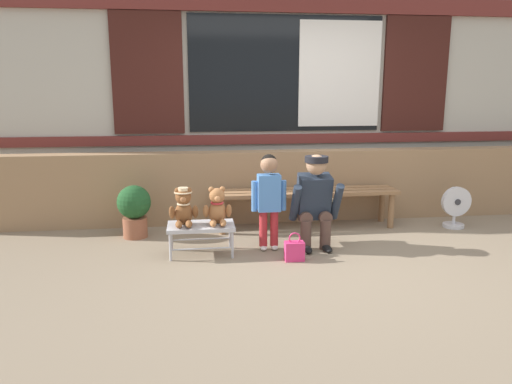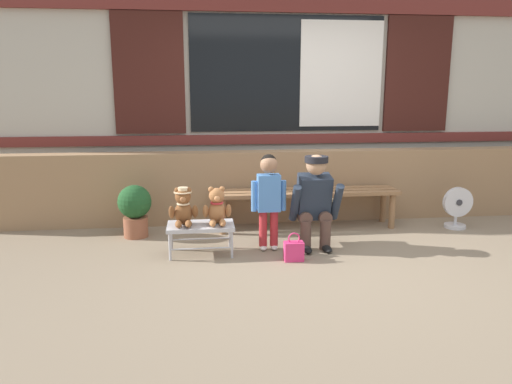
{
  "view_description": "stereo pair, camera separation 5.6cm",
  "coord_description": "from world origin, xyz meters",
  "px_view_note": "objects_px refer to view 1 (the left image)",
  "views": [
    {
      "loc": [
        -1.17,
        -4.29,
        1.59
      ],
      "look_at": [
        -0.55,
        0.53,
        0.55
      ],
      "focal_mm": 34.38,
      "sensor_mm": 36.0,
      "label": 1
    },
    {
      "loc": [
        -1.12,
        -4.3,
        1.59
      ],
      "look_at": [
        -0.55,
        0.53,
        0.55
      ],
      "focal_mm": 34.38,
      "sensor_mm": 36.0,
      "label": 2
    }
  ],
  "objects_px": {
    "teddy_bear_with_hat": "(184,207)",
    "floor_fan": "(456,207)",
    "wooden_bench_long": "(306,196)",
    "small_display_bench": "(201,228)",
    "adult_crouching": "(315,201)",
    "teddy_bear_plain": "(217,207)",
    "child_standing": "(269,191)",
    "handbag_on_ground": "(294,250)",
    "potted_plant": "(134,208)"
  },
  "relations": [
    {
      "from": "teddy_bear_with_hat",
      "to": "adult_crouching",
      "type": "distance_m",
      "value": 1.31
    },
    {
      "from": "teddy_bear_plain",
      "to": "child_standing",
      "type": "xyz_separation_m",
      "value": [
        0.51,
        0.06,
        0.13
      ]
    },
    {
      "from": "child_standing",
      "to": "wooden_bench_long",
      "type": "bearing_deg",
      "value": 52.95
    },
    {
      "from": "child_standing",
      "to": "handbag_on_ground",
      "type": "bearing_deg",
      "value": -61.42
    },
    {
      "from": "child_standing",
      "to": "floor_fan",
      "type": "distance_m",
      "value": 2.33
    },
    {
      "from": "teddy_bear_with_hat",
      "to": "floor_fan",
      "type": "bearing_deg",
      "value": 10.22
    },
    {
      "from": "potted_plant",
      "to": "handbag_on_ground",
      "type": "bearing_deg",
      "value": -31.1
    },
    {
      "from": "small_display_bench",
      "to": "teddy_bear_with_hat",
      "type": "xyz_separation_m",
      "value": [
        -0.16,
        0.0,
        0.21
      ]
    },
    {
      "from": "wooden_bench_long",
      "to": "small_display_bench",
      "type": "xyz_separation_m",
      "value": [
        -1.21,
        -0.78,
        -0.11
      ]
    },
    {
      "from": "wooden_bench_long",
      "to": "floor_fan",
      "type": "bearing_deg",
      "value": -7.53
    },
    {
      "from": "handbag_on_ground",
      "to": "teddy_bear_with_hat",
      "type": "bearing_deg",
      "value": 164.16
    },
    {
      "from": "small_display_bench",
      "to": "potted_plant",
      "type": "distance_m",
      "value": 0.96
    },
    {
      "from": "wooden_bench_long",
      "to": "adult_crouching",
      "type": "height_order",
      "value": "adult_crouching"
    },
    {
      "from": "wooden_bench_long",
      "to": "child_standing",
      "type": "xyz_separation_m",
      "value": [
        -0.55,
        -0.72,
        0.22
      ]
    },
    {
      "from": "child_standing",
      "to": "teddy_bear_with_hat",
      "type": "bearing_deg",
      "value": -175.92
    },
    {
      "from": "teddy_bear_with_hat",
      "to": "potted_plant",
      "type": "relative_size",
      "value": 0.64
    },
    {
      "from": "handbag_on_ground",
      "to": "teddy_bear_plain",
      "type": "bearing_deg",
      "value": 157.58
    },
    {
      "from": "teddy_bear_plain",
      "to": "wooden_bench_long",
      "type": "bearing_deg",
      "value": 36.55
    },
    {
      "from": "adult_crouching",
      "to": "floor_fan",
      "type": "height_order",
      "value": "adult_crouching"
    },
    {
      "from": "handbag_on_ground",
      "to": "adult_crouching",
      "type": "bearing_deg",
      "value": 52.56
    },
    {
      "from": "small_display_bench",
      "to": "child_standing",
      "type": "bearing_deg",
      "value": 5.23
    },
    {
      "from": "wooden_bench_long",
      "to": "adult_crouching",
      "type": "distance_m",
      "value": 0.71
    },
    {
      "from": "teddy_bear_plain",
      "to": "adult_crouching",
      "type": "bearing_deg",
      "value": 4.8
    },
    {
      "from": "small_display_bench",
      "to": "floor_fan",
      "type": "distance_m",
      "value": 2.97
    },
    {
      "from": "teddy_bear_plain",
      "to": "teddy_bear_with_hat",
      "type": "bearing_deg",
      "value": 179.87
    },
    {
      "from": "floor_fan",
      "to": "handbag_on_ground",
      "type": "bearing_deg",
      "value": -157.72
    },
    {
      "from": "wooden_bench_long",
      "to": "floor_fan",
      "type": "relative_size",
      "value": 4.37
    },
    {
      "from": "teddy_bear_plain",
      "to": "child_standing",
      "type": "bearing_deg",
      "value": 6.71
    },
    {
      "from": "child_standing",
      "to": "adult_crouching",
      "type": "bearing_deg",
      "value": 2.73
    },
    {
      "from": "wooden_bench_long",
      "to": "floor_fan",
      "type": "distance_m",
      "value": 1.73
    },
    {
      "from": "wooden_bench_long",
      "to": "teddy_bear_with_hat",
      "type": "relative_size",
      "value": 5.78
    },
    {
      "from": "wooden_bench_long",
      "to": "child_standing",
      "type": "distance_m",
      "value": 0.93
    },
    {
      "from": "adult_crouching",
      "to": "small_display_bench",
      "type": "bearing_deg",
      "value": -175.8
    },
    {
      "from": "teddy_bear_with_hat",
      "to": "teddy_bear_plain",
      "type": "relative_size",
      "value": 1.0
    },
    {
      "from": "child_standing",
      "to": "handbag_on_ground",
      "type": "height_order",
      "value": "child_standing"
    },
    {
      "from": "child_standing",
      "to": "potted_plant",
      "type": "bearing_deg",
      "value": 156.63
    },
    {
      "from": "wooden_bench_long",
      "to": "potted_plant",
      "type": "bearing_deg",
      "value": -176.08
    },
    {
      "from": "floor_fan",
      "to": "child_standing",
      "type": "bearing_deg",
      "value": -167.57
    },
    {
      "from": "child_standing",
      "to": "adult_crouching",
      "type": "distance_m",
      "value": 0.49
    },
    {
      "from": "teddy_bear_with_hat",
      "to": "wooden_bench_long",
      "type": "bearing_deg",
      "value": 29.61
    },
    {
      "from": "small_display_bench",
      "to": "floor_fan",
      "type": "relative_size",
      "value": 1.33
    },
    {
      "from": "wooden_bench_long",
      "to": "teddy_bear_plain",
      "type": "height_order",
      "value": "teddy_bear_plain"
    },
    {
      "from": "adult_crouching",
      "to": "handbag_on_ground",
      "type": "bearing_deg",
      "value": -127.44
    },
    {
      "from": "small_display_bench",
      "to": "teddy_bear_plain",
      "type": "xyz_separation_m",
      "value": [
        0.16,
        0.0,
        0.2
      ]
    },
    {
      "from": "small_display_bench",
      "to": "adult_crouching",
      "type": "height_order",
      "value": "adult_crouching"
    },
    {
      "from": "small_display_bench",
      "to": "teddy_bear_with_hat",
      "type": "relative_size",
      "value": 1.76
    },
    {
      "from": "child_standing",
      "to": "floor_fan",
      "type": "relative_size",
      "value": 2.0
    },
    {
      "from": "handbag_on_ground",
      "to": "potted_plant",
      "type": "relative_size",
      "value": 0.48
    },
    {
      "from": "wooden_bench_long",
      "to": "teddy_bear_plain",
      "type": "xyz_separation_m",
      "value": [
        -1.05,
        -0.78,
        0.09
      ]
    },
    {
      "from": "teddy_bear_with_hat",
      "to": "adult_crouching",
      "type": "xyz_separation_m",
      "value": [
        1.3,
        0.08,
        0.01
      ]
    }
  ]
}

